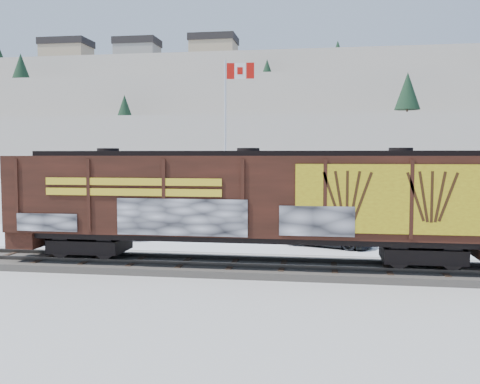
% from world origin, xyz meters
% --- Properties ---
extents(ground, '(500.00, 500.00, 0.00)m').
position_xyz_m(ground, '(0.00, 0.00, 0.00)').
color(ground, white).
rests_on(ground, ground).
extents(rail_track, '(50.00, 3.40, 0.43)m').
position_xyz_m(rail_track, '(0.00, 0.00, 0.15)').
color(rail_track, '#59544C').
rests_on(rail_track, ground).
extents(parking_strip, '(40.00, 8.00, 0.03)m').
position_xyz_m(parking_strip, '(0.00, 7.50, 0.01)').
color(parking_strip, white).
rests_on(parking_strip, ground).
extents(hillside, '(360.00, 110.00, 93.00)m').
position_xyz_m(hillside, '(-0.05, 139.79, 14.37)').
color(hillside, white).
rests_on(hillside, ground).
extents(hopper_railcar, '(19.49, 3.06, 4.37)m').
position_xyz_m(hopper_railcar, '(2.59, -0.01, 2.88)').
color(hopper_railcar, black).
rests_on(hopper_railcar, rail_track).
extents(flagpole, '(2.30, 0.90, 10.62)m').
position_xyz_m(flagpole, '(-0.54, 12.69, 3.86)').
color(flagpole, silver).
rests_on(flagpole, ground).
extents(car_silver, '(4.19, 2.04, 1.38)m').
position_xyz_m(car_silver, '(-5.72, 6.78, 0.72)').
color(car_silver, silver).
rests_on(car_silver, parking_strip).
extents(car_white, '(4.56, 2.28, 1.44)m').
position_xyz_m(car_white, '(5.62, 6.90, 0.75)').
color(car_white, silver).
rests_on(car_white, parking_strip).
extents(car_dark, '(5.05, 3.42, 1.36)m').
position_xyz_m(car_dark, '(5.70, 6.14, 0.71)').
color(car_dark, black).
rests_on(car_dark, parking_strip).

